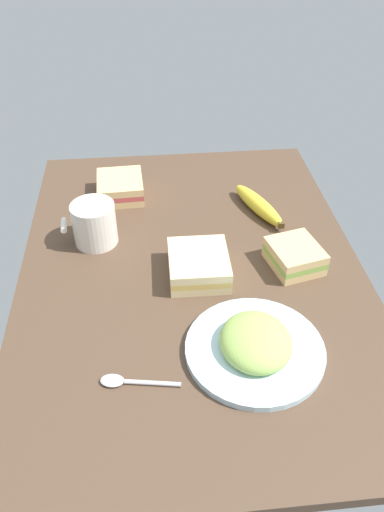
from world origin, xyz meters
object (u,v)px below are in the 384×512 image
(sandwich_side, at_px, (199,265))
(sandwich_extra, at_px, (120,187))
(sandwich_main, at_px, (295,256))
(plate_of_food, at_px, (255,345))
(coffee_mug_black, at_px, (94,223))
(spoon, at_px, (127,381))
(banana, at_px, (259,205))

(sandwich_side, height_order, sandwich_extra, same)
(sandwich_extra, bearing_deg, sandwich_main, 49.71)
(plate_of_food, relative_size, sandwich_main, 1.91)
(coffee_mug_black, bearing_deg, spoon, 9.77)
(coffee_mug_black, height_order, sandwich_extra, coffee_mug_black)
(banana, bearing_deg, spoon, -33.74)
(coffee_mug_black, height_order, sandwich_main, coffee_mug_black)
(banana, bearing_deg, plate_of_food, -12.26)
(plate_of_food, relative_size, spoon, 1.81)
(sandwich_side, height_order, banana, sandwich_side)
(plate_of_food, xyz_separation_m, sandwich_extra, (-0.48, -0.21, 0.01))
(coffee_mug_black, xyz_separation_m, sandwich_main, (0.11, 0.37, -0.02))
(coffee_mug_black, distance_m, banana, 0.35)
(plate_of_food, relative_size, banana, 1.27)
(coffee_mug_black, relative_size, spoon, 0.89)
(sandwich_main, bearing_deg, sandwich_side, -87.55)
(banana, distance_m, spoon, 0.51)
(sandwich_side, distance_m, banana, 0.24)
(sandwich_extra, distance_m, banana, 0.31)
(coffee_mug_black, height_order, banana, coffee_mug_black)
(coffee_mug_black, bearing_deg, sandwich_main, 73.35)
(sandwich_main, xyz_separation_m, banana, (-0.18, -0.03, -0.00))
(sandwich_main, relative_size, banana, 0.67)
(sandwich_side, bearing_deg, sandwich_extra, -152.99)
(spoon, bearing_deg, sandwich_main, 127.49)
(sandwich_side, height_order, spoon, sandwich_side)
(plate_of_food, height_order, spoon, plate_of_food)
(sandwich_side, xyz_separation_m, sandwich_extra, (-0.28, -0.14, -0.00))
(plate_of_food, xyz_separation_m, banana, (-0.38, 0.08, 0.00))
(plate_of_food, height_order, banana, plate_of_food)
(sandwich_extra, xyz_separation_m, spoon, (0.52, 0.01, -0.02))
(sandwich_main, xyz_separation_m, spoon, (0.24, -0.31, -0.02))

